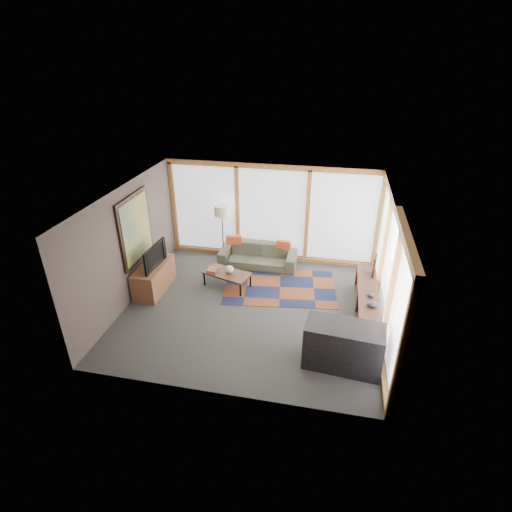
% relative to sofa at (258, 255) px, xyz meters
% --- Properties ---
extents(ground, '(5.50, 5.50, 0.00)m').
position_rel_sofa_xyz_m(ground, '(0.26, -1.95, -0.29)').
color(ground, '#333330').
rests_on(ground, ground).
extents(room_envelope, '(5.52, 5.02, 2.62)m').
position_rel_sofa_xyz_m(room_envelope, '(0.76, -1.39, 1.25)').
color(room_envelope, '#493B36').
rests_on(room_envelope, ground).
extents(rug, '(2.81, 2.00, 0.01)m').
position_rel_sofa_xyz_m(rug, '(0.73, -0.96, -0.29)').
color(rug, brown).
rests_on(rug, ground).
extents(sofa, '(2.00, 0.79, 0.58)m').
position_rel_sofa_xyz_m(sofa, '(0.00, 0.00, 0.00)').
color(sofa, '#323527').
rests_on(sofa, ground).
extents(pillow_left, '(0.42, 0.21, 0.22)m').
position_rel_sofa_xyz_m(pillow_left, '(-0.64, -0.03, 0.40)').
color(pillow_left, '#BE421C').
rests_on(pillow_left, sofa).
extents(pillow_right, '(0.38, 0.17, 0.20)m').
position_rel_sofa_xyz_m(pillow_right, '(0.67, -0.03, 0.39)').
color(pillow_right, '#BE421C').
rests_on(pillow_right, sofa).
extents(floor_lamp, '(0.39, 0.39, 1.57)m').
position_rel_sofa_xyz_m(floor_lamp, '(-0.97, 0.11, 0.49)').
color(floor_lamp, black).
rests_on(floor_lamp, ground).
extents(coffee_table, '(1.20, 0.84, 0.36)m').
position_rel_sofa_xyz_m(coffee_table, '(-0.52, -1.15, -0.11)').
color(coffee_table, '#331D13').
rests_on(coffee_table, ground).
extents(book_stack, '(0.22, 0.27, 0.09)m').
position_rel_sofa_xyz_m(book_stack, '(-0.87, -1.18, 0.12)').
color(book_stack, brown).
rests_on(book_stack, coffee_table).
extents(vase, '(0.22, 0.22, 0.18)m').
position_rel_sofa_xyz_m(vase, '(-0.47, -1.14, 0.16)').
color(vase, beige).
rests_on(vase, coffee_table).
extents(bookshelf, '(0.42, 2.33, 0.58)m').
position_rel_sofa_xyz_m(bookshelf, '(2.69, -1.66, -0.00)').
color(bookshelf, '#331D13').
rests_on(bookshelf, ground).
extents(bowl_a, '(0.21, 0.21, 0.10)m').
position_rel_sofa_xyz_m(bowl_a, '(2.74, -2.22, 0.34)').
color(bowl_a, black).
rests_on(bowl_a, bookshelf).
extents(bowl_b, '(0.18, 0.18, 0.08)m').
position_rel_sofa_xyz_m(bowl_b, '(2.73, -1.85, 0.33)').
color(bowl_b, black).
rests_on(bowl_b, bookshelf).
extents(shelf_picture, '(0.10, 0.35, 0.46)m').
position_rel_sofa_xyz_m(shelf_picture, '(2.83, -0.92, 0.52)').
color(shelf_picture, black).
rests_on(shelf_picture, bookshelf).
extents(tv_console, '(0.54, 1.30, 0.65)m').
position_rel_sofa_xyz_m(tv_console, '(-2.16, -1.64, 0.03)').
color(tv_console, brown).
rests_on(tv_console, ground).
extents(television, '(0.18, 0.96, 0.55)m').
position_rel_sofa_xyz_m(television, '(-2.13, -1.69, 0.63)').
color(television, black).
rests_on(television, tv_console).
extents(bar_counter, '(1.41, 0.76, 0.86)m').
position_rel_sofa_xyz_m(bar_counter, '(2.21, -3.35, 0.14)').
color(bar_counter, black).
rests_on(bar_counter, ground).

